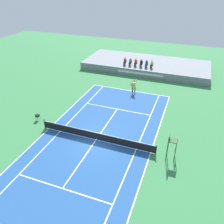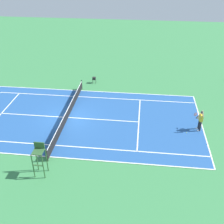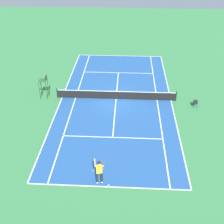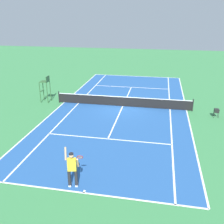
# 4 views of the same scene
# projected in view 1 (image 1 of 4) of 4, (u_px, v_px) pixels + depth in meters

# --- Properties ---
(ground_plane) EXTENTS (80.00, 80.00, 0.00)m
(ground_plane) POSITION_uv_depth(u_px,v_px,m) (96.00, 140.00, 22.55)
(ground_plane) COLOR #387F47
(court) EXTENTS (11.08, 23.88, 0.03)m
(court) POSITION_uv_depth(u_px,v_px,m) (96.00, 140.00, 22.54)
(court) COLOR #235193
(court) RESTS_ON ground
(net) EXTENTS (11.98, 0.10, 1.07)m
(net) POSITION_uv_depth(u_px,v_px,m) (96.00, 136.00, 22.28)
(net) COLOR black
(net) RESTS_ON ground
(barrier_wall) EXTENTS (21.02, 0.25, 1.18)m
(barrier_wall) POSITION_uv_depth(u_px,v_px,m) (140.00, 73.00, 36.12)
(barrier_wall) COLOR gray
(barrier_wall) RESTS_ON ground
(bleacher_platform) EXTENTS (21.02, 8.44, 1.18)m
(bleacher_platform) POSITION_uv_depth(u_px,v_px,m) (146.00, 65.00, 39.60)
(bleacher_platform) COLOR gray
(bleacher_platform) RESTS_ON ground
(spectator_seated_0) EXTENTS (0.44, 0.60, 1.27)m
(spectator_seated_0) POSITION_uv_depth(u_px,v_px,m) (125.00, 61.00, 37.51)
(spectator_seated_0) COLOR #474C56
(spectator_seated_0) RESTS_ON bleacher_platform
(spectator_seated_1) EXTENTS (0.44, 0.60, 1.27)m
(spectator_seated_1) POSITION_uv_depth(u_px,v_px,m) (130.00, 62.00, 37.24)
(spectator_seated_1) COLOR #474C56
(spectator_seated_1) RESTS_ON bleacher_platform
(spectator_seated_2) EXTENTS (0.44, 0.60, 1.27)m
(spectator_seated_2) POSITION_uv_depth(u_px,v_px,m) (136.00, 63.00, 36.97)
(spectator_seated_2) COLOR #474C56
(spectator_seated_2) RESTS_ON bleacher_platform
(spectator_seated_3) EXTENTS (0.44, 0.60, 1.27)m
(spectator_seated_3) POSITION_uv_depth(u_px,v_px,m) (141.00, 63.00, 36.69)
(spectator_seated_3) COLOR #474C56
(spectator_seated_3) RESTS_ON bleacher_platform
(spectator_seated_4) EXTENTS (0.44, 0.60, 1.27)m
(spectator_seated_4) POSITION_uv_depth(u_px,v_px,m) (146.00, 64.00, 36.43)
(spectator_seated_4) COLOR #474C56
(spectator_seated_4) RESTS_ON bleacher_platform
(spectator_seated_5) EXTENTS (0.44, 0.60, 1.27)m
(spectator_seated_5) POSITION_uv_depth(u_px,v_px,m) (152.00, 64.00, 36.18)
(spectator_seated_5) COLOR #474C56
(spectator_seated_5) RESTS_ON bleacher_platform
(tennis_player) EXTENTS (0.74, 0.73, 2.08)m
(tennis_player) POSITION_uv_depth(u_px,v_px,m) (134.00, 86.00, 31.05)
(tennis_player) COLOR #232328
(tennis_player) RESTS_ON ground
(tennis_ball) EXTENTS (0.07, 0.07, 0.07)m
(tennis_ball) POSITION_uv_depth(u_px,v_px,m) (136.00, 96.00, 30.52)
(tennis_ball) COLOR #D1E533
(tennis_ball) RESTS_ON ground
(umpire_chair) EXTENTS (0.77, 0.77, 2.44)m
(umpire_chair) POSITION_uv_depth(u_px,v_px,m) (172.00, 144.00, 19.61)
(umpire_chair) COLOR #2D562D
(umpire_chair) RESTS_ON ground
(ball_hopper) EXTENTS (0.36, 0.36, 0.70)m
(ball_hopper) POSITION_uv_depth(u_px,v_px,m) (37.00, 116.00, 25.38)
(ball_hopper) COLOR black
(ball_hopper) RESTS_ON ground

